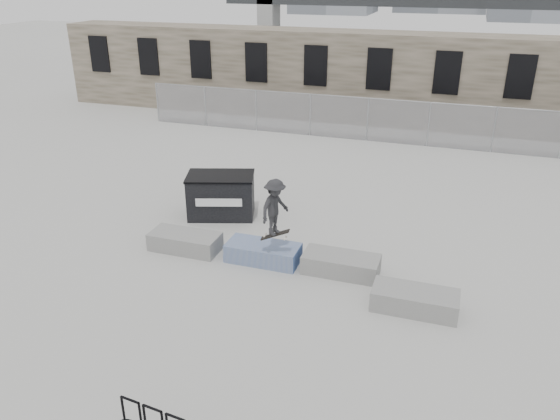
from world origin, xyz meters
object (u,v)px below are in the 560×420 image
object	(u,v)px
planter_center_right	(341,263)
planter_offset	(415,299)
skateboarder	(275,207)
planter_center_left	(263,252)
planter_far_left	(185,241)
dumpster	(221,195)

from	to	relation	value
planter_center_right	planter_offset	bearing A→B (deg)	-28.97
planter_center_right	skateboarder	size ratio (longest dim) A/B	1.17
planter_center_right	skateboarder	world-z (taller)	skateboarder
planter_center_right	planter_offset	distance (m)	2.32
planter_offset	planter_center_left	bearing A→B (deg)	165.79
planter_offset	planter_far_left	bearing A→B (deg)	171.51
dumpster	skateboarder	xyz separation A→B (m)	(2.80, -2.76, 1.12)
planter_far_left	skateboarder	distance (m)	3.23
planter_center_left	planter_offset	size ratio (longest dim) A/B	1.00
planter_far_left	planter_offset	distance (m)	6.62
planter_far_left	planter_center_left	size ratio (longest dim) A/B	1.00
planter_far_left	planter_center_right	bearing A→B (deg)	1.84
planter_far_left	planter_center_left	distance (m)	2.35
planter_center_right	planter_offset	size ratio (longest dim) A/B	1.00
planter_center_left	dumpster	world-z (taller)	dumpster
dumpster	skateboarder	world-z (taller)	skateboarder
planter_center_right	planter_offset	xyz separation A→B (m)	(2.03, -1.12, 0.00)
skateboarder	dumpster	bearing A→B (deg)	65.04
planter_center_left	planter_center_right	xyz separation A→B (m)	(2.17, 0.06, 0.00)
planter_far_left	skateboarder	xyz separation A→B (m)	(2.82, -0.26, 1.55)
planter_center_right	dumpster	distance (m)	5.10
planter_far_left	planter_center_right	size ratio (longest dim) A/B	1.00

